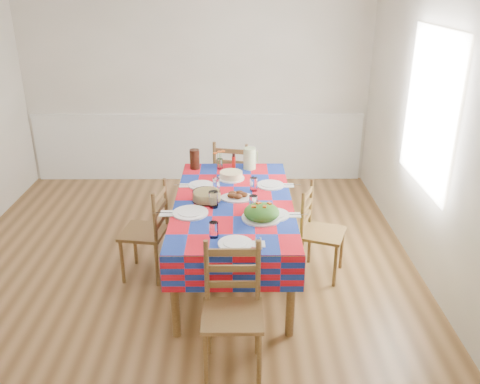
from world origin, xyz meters
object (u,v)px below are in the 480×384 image
at_px(meat_platter, 237,196).
at_px(chair_left, 148,232).
at_px(chair_right, 319,232).
at_px(chair_near, 232,311).
at_px(green_pitcher, 250,158).
at_px(chair_far, 233,180).
at_px(dining_table, 233,209).
at_px(tea_pitcher, 195,159).

height_order(meat_platter, chair_left, chair_left).
bearing_deg(chair_right, chair_near, 168.46).
bearing_deg(green_pitcher, chair_far, 112.76).
bearing_deg(meat_platter, chair_far, 92.06).
xyz_separation_m(chair_near, chair_far, (-0.01, 2.45, 0.00)).
bearing_deg(dining_table, chair_near, -90.00).
bearing_deg(tea_pitcher, chair_near, -78.83).
xyz_separation_m(dining_table, chair_near, (-0.00, -1.23, -0.21)).
bearing_deg(chair_far, chair_right, 136.21).
distance_m(dining_table, tea_pitcher, 0.94).
height_order(meat_platter, chair_near, chair_near).
height_order(dining_table, green_pitcher, green_pitcher).
bearing_deg(chair_near, green_pitcher, 85.37).
relative_size(dining_table, chair_far, 2.06).
distance_m(tea_pitcher, chair_far, 0.69).
xyz_separation_m(dining_table, tea_pitcher, (-0.40, 0.82, 0.19)).
relative_size(chair_far, chair_right, 1.08).
xyz_separation_m(tea_pitcher, chair_left, (-0.37, -0.83, -0.41)).
relative_size(meat_platter, chair_left, 0.34).
distance_m(chair_far, chair_right, 1.45).
bearing_deg(chair_right, tea_pitcher, 76.39).
height_order(chair_near, chair_right, chair_near).
xyz_separation_m(chair_near, chair_left, (-0.78, 1.22, -0.02)).
xyz_separation_m(dining_table, green_pitcher, (0.16, 0.82, 0.19)).
relative_size(dining_table, chair_left, 2.14).
distance_m(dining_table, chair_right, 0.82).
bearing_deg(chair_far, green_pitcher, 125.84).
distance_m(green_pitcher, chair_far, 0.60).
relative_size(chair_near, chair_left, 1.04).
bearing_deg(meat_platter, chair_left, -176.49).
xyz_separation_m(green_pitcher, tea_pitcher, (-0.57, 0.00, -0.01)).
distance_m(dining_table, chair_left, 0.81).
bearing_deg(tea_pitcher, chair_far, 45.59).
bearing_deg(meat_platter, chair_near, -91.48).
bearing_deg(chair_left, dining_table, 99.24).
xyz_separation_m(meat_platter, chair_far, (-0.04, 1.18, -0.32)).
bearing_deg(chair_near, tea_pitcher, 101.05).
relative_size(chair_near, chair_far, 1.00).
bearing_deg(dining_table, green_pitcher, 78.86).
bearing_deg(tea_pitcher, dining_table, -63.84).
bearing_deg(chair_left, meat_platter, 102.28).
bearing_deg(chair_near, meat_platter, 88.41).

